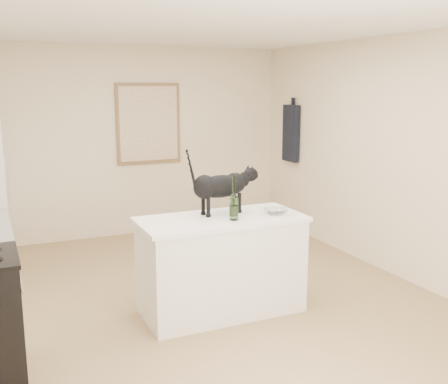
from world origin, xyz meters
TOP-DOWN VIEW (x-y plane):
  - floor at (0.00, 0.00)m, footprint 5.50×5.50m
  - ceiling at (0.00, 0.00)m, footprint 5.50×5.50m
  - wall_back at (0.00, 2.75)m, footprint 4.50×0.00m
  - wall_front at (0.00, -2.75)m, footprint 4.50×0.00m
  - wall_right at (2.25, 0.00)m, footprint 0.00×5.50m
  - island_base at (0.10, -0.20)m, footprint 1.44×0.67m
  - island_top at (0.10, -0.20)m, footprint 1.50×0.70m
  - artwork_frame at (0.30, 2.72)m, footprint 0.90×0.03m
  - artwork_canvas at (0.30, 2.70)m, footprint 0.82×0.00m
  - hanging_garment at (2.19, 2.05)m, footprint 0.08×0.34m
  - black_cat at (0.15, -0.07)m, footprint 0.68×0.27m
  - wine_bottle at (0.16, -0.33)m, footprint 0.08×0.08m
  - glass_bowl at (0.60, -0.30)m, footprint 0.25×0.25m
  - fridge_paper at (-1.60, 2.46)m, footprint 0.02×0.14m

SIDE VIEW (x-z plane):
  - floor at x=0.00m, z-range 0.00..0.00m
  - island_base at x=0.10m, z-range 0.00..0.86m
  - island_top at x=0.10m, z-range 0.86..0.90m
  - glass_bowl at x=0.60m, z-range 0.90..0.95m
  - wine_bottle at x=0.16m, z-range 0.90..1.26m
  - black_cat at x=0.15m, z-range 0.90..1.36m
  - fridge_paper at x=-1.60m, z-range 1.06..1.24m
  - wall_back at x=0.00m, z-range -0.95..3.55m
  - wall_front at x=0.00m, z-range -0.95..3.55m
  - wall_right at x=2.25m, z-range -1.45..4.05m
  - hanging_garment at x=2.19m, z-range 1.00..1.80m
  - artwork_frame at x=0.30m, z-range 1.00..2.10m
  - artwork_canvas at x=0.30m, z-range 1.04..2.06m
  - ceiling at x=0.00m, z-range 2.60..2.60m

